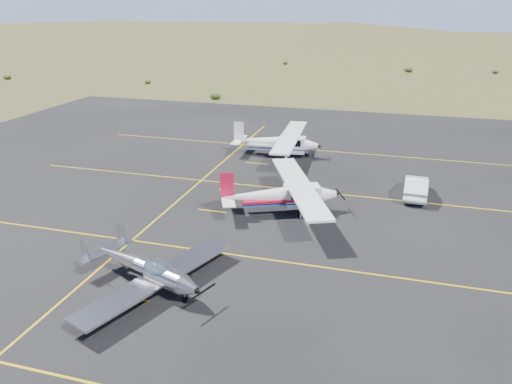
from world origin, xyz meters
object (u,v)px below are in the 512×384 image
at_px(sedan, 416,187).
at_px(aircraft_plain, 277,142).
at_px(aircraft_low_wing, 148,270).
at_px(aircraft_cessna, 281,194).

bearing_deg(sedan, aircraft_plain, -28.45).
xyz_separation_m(aircraft_low_wing, sedan, (12.80, 16.49, -0.23)).
relative_size(aircraft_low_wing, aircraft_plain, 0.81).
bearing_deg(aircraft_plain, sedan, -34.42).
distance_m(aircraft_plain, sedan, 14.07).
relative_size(aircraft_plain, sedan, 2.57).
bearing_deg(aircraft_low_wing, aircraft_cessna, 89.04).
xyz_separation_m(aircraft_cessna, aircraft_plain, (-3.42, 12.69, -0.00)).
distance_m(aircraft_cessna, sedan, 10.33).
bearing_deg(aircraft_low_wing, sedan, 71.80).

